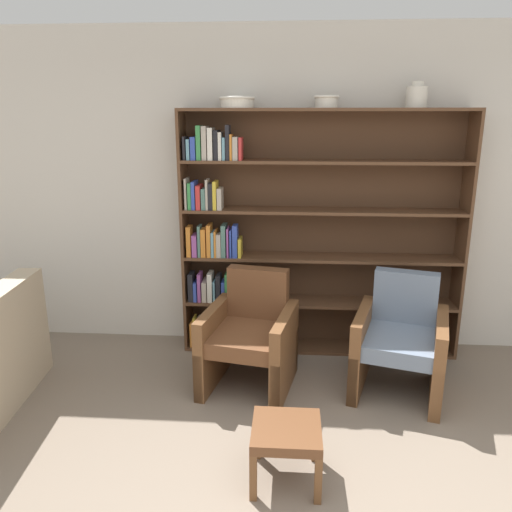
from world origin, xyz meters
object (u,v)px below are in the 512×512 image
(footstool, at_px, (286,436))
(vase_tall, at_px, (417,96))
(bowl_cream, at_px, (326,101))
(armchair_leather, at_px, (250,336))
(bookshelf, at_px, (294,237))
(bowl_sage, at_px, (237,102))
(armchair_cushioned, at_px, (400,341))

(footstool, bearing_deg, vase_tall, 60.65)
(bowl_cream, xyz_separation_m, armchair_leather, (-0.56, -0.65, -1.74))
(bookshelf, bearing_deg, bowl_cream, -4.66)
(bookshelf, xyz_separation_m, armchair_leather, (-0.32, -0.67, -0.63))
(footstool, bearing_deg, bookshelf, 88.88)
(bowl_cream, relative_size, vase_tall, 1.02)
(bowl_sage, bearing_deg, armchair_leather, -76.67)
(bowl_cream, xyz_separation_m, footstool, (-0.27, -1.71, -1.85))
(bowl_cream, bearing_deg, footstool, -98.86)
(bowl_cream, distance_m, footstool, 2.54)
(bowl_sage, height_order, armchair_leather, bowl_sage)
(vase_tall, height_order, armchair_cushioned, vase_tall)
(bowl_cream, distance_m, armchair_leather, 1.94)
(bookshelf, relative_size, armchair_cushioned, 2.71)
(bookshelf, relative_size, bowl_sage, 8.11)
(armchair_cushioned, xyz_separation_m, footstool, (-0.84, -1.06, -0.11))
(bookshelf, xyz_separation_m, armchair_cushioned, (0.81, -0.67, -0.63))
(vase_tall, height_order, footstool, vase_tall)
(armchair_cushioned, bearing_deg, footstool, 67.80)
(bookshelf, height_order, footstool, bookshelf)
(vase_tall, distance_m, armchair_cushioned, 1.89)
(armchair_leather, relative_size, footstool, 2.24)
(bowl_sage, xyz_separation_m, armchair_leather, (0.15, -0.65, -1.74))
(bowl_sage, height_order, vase_tall, vase_tall)
(armchair_leather, height_order, armchair_cushioned, same)
(armchair_leather, bearing_deg, bookshelf, -104.70)
(bookshelf, distance_m, vase_tall, 1.48)
(bowl_cream, distance_m, vase_tall, 0.70)
(bookshelf, xyz_separation_m, bowl_cream, (0.23, -0.02, 1.12))
(bookshelf, relative_size, vase_tall, 12.01)
(armchair_cushioned, height_order, footstool, armchair_cushioned)
(armchair_leather, distance_m, footstool, 1.11)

